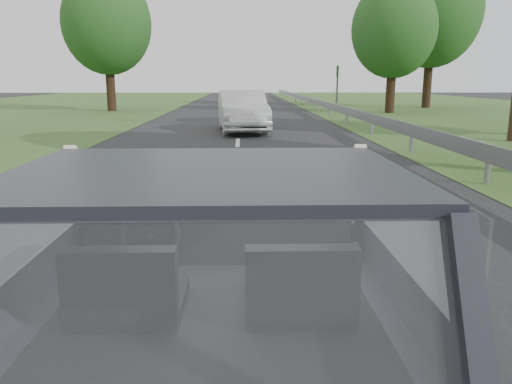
{
  "coord_description": "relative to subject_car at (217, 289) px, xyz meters",
  "views": [
    {
      "loc": [
        0.14,
        -2.46,
        1.8
      ],
      "look_at": [
        0.22,
        0.51,
        1.13
      ],
      "focal_mm": 35.0,
      "sensor_mm": 36.0,
      "label": 1
    }
  ],
  "objects": [
    {
      "name": "subject_car",
      "position": [
        0.0,
        0.0,
        0.0
      ],
      "size": [
        1.8,
        4.0,
        1.45
      ],
      "primitive_type": "cube",
      "color": "black",
      "rests_on": "ground"
    },
    {
      "name": "dashboard",
      "position": [
        0.0,
        0.62,
        0.12
      ],
      "size": [
        1.58,
        0.45,
        0.3
      ],
      "primitive_type": "cube",
      "color": "black",
      "rests_on": "subject_car"
    },
    {
      "name": "driver_seat",
      "position": [
        -0.4,
        -0.29,
        0.16
      ],
      "size": [
        0.5,
        0.72,
        0.42
      ],
      "primitive_type": "cube",
      "color": "black",
      "rests_on": "subject_car"
    },
    {
      "name": "passenger_seat",
      "position": [
        0.4,
        -0.29,
        0.16
      ],
      "size": [
        0.5,
        0.72,
        0.42
      ],
      "primitive_type": "cube",
      "color": "black",
      "rests_on": "subject_car"
    },
    {
      "name": "steering_wheel",
      "position": [
        -0.4,
        0.33,
        0.2
      ],
      "size": [
        0.36,
        0.36,
        0.04
      ],
      "primitive_type": "torus",
      "color": "black",
      "rests_on": "dashboard"
    },
    {
      "name": "cat",
      "position": [
        0.25,
        0.62,
        0.37
      ],
      "size": [
        0.65,
        0.22,
        0.29
      ],
      "primitive_type": "ellipsoid",
      "rotation": [
        0.0,
        0.0,
        0.03
      ],
      "color": "#A1A1A1",
      "rests_on": "dashboard"
    },
    {
      "name": "guardrail",
      "position": [
        4.3,
        10.0,
        -0.15
      ],
      "size": [
        0.05,
        90.0,
        0.32
      ],
      "primitive_type": "cube",
      "color": "#9A9A9C",
      "rests_on": "ground"
    },
    {
      "name": "other_car",
      "position": [
        0.14,
        15.35,
        -0.0
      ],
      "size": [
        2.13,
        4.54,
        1.45
      ],
      "primitive_type": "imported",
      "rotation": [
        0.0,
        0.0,
        0.09
      ],
      "color": "silver",
      "rests_on": "ground"
    },
    {
      "name": "highway_sign",
      "position": [
        5.43,
        25.82,
        0.56
      ],
      "size": [
        0.37,
        1.02,
        2.56
      ],
      "primitive_type": "cube",
      "rotation": [
        0.0,
        0.0,
        -0.27
      ],
      "color": "#0D4918",
      "rests_on": "ground"
    },
    {
      "name": "tree_2",
      "position": [
        8.26,
        25.19,
        2.7
      ],
      "size": [
        4.56,
        4.56,
        6.85
      ],
      "primitive_type": null,
      "rotation": [
        0.0,
        0.0,
        0.01
      ],
      "color": "#2C5426",
      "rests_on": "ground"
    },
    {
      "name": "tree_3",
      "position": [
        12.17,
        30.37,
        3.91
      ],
      "size": [
        6.31,
        6.31,
        9.27
      ],
      "primitive_type": null,
      "rotation": [
        0.0,
        0.0,
        0.03
      ],
      "color": "#2C5426",
      "rests_on": "ground"
    },
    {
      "name": "tree_6",
      "position": [
        -7.52,
        27.41,
        3.07
      ],
      "size": [
        6.34,
        6.34,
        7.59
      ],
      "primitive_type": null,
      "rotation": [
        0.0,
        0.0,
        -0.32
      ],
      "color": "#2C5426",
      "rests_on": "ground"
    }
  ]
}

